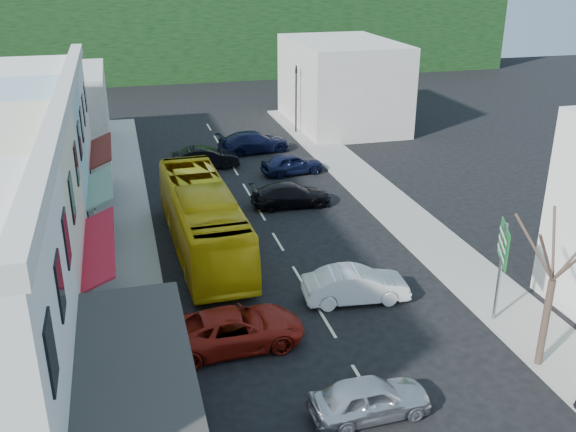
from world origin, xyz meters
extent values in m
plane|color=black|center=(0.00, 0.00, 0.00)|extent=(120.00, 120.00, 0.00)
cube|color=gray|center=(-7.50, 10.00, 0.07)|extent=(3.00, 52.00, 0.15)
cube|color=gray|center=(7.50, 10.00, 0.07)|extent=(3.00, 52.00, 0.15)
cube|color=#5D1D16|center=(-8.40, -5.50, 3.05)|extent=(1.30, 7.65, 0.08)
cube|color=#B3192C|center=(-8.40, 3.00, 3.05)|extent=(1.30, 6.80, 0.08)
cube|color=#94B4BD|center=(-12.50, 10.00, 4.00)|extent=(7.00, 6.00, 8.00)
cube|color=#195926|center=(-8.40, 10.00, 3.05)|extent=(1.30, 5.10, 0.08)
cube|color=silver|center=(-12.50, 16.50, 4.00)|extent=(7.00, 7.00, 8.00)
cube|color=#5D1D16|center=(-8.40, 16.50, 3.05)|extent=(1.30, 5.95, 0.08)
cube|color=#B7B2A8|center=(-12.00, 27.00, 3.00)|extent=(8.00, 10.00, 6.00)
cube|color=#B7B2A8|center=(11.00, 30.00, 3.50)|extent=(8.00, 12.00, 7.00)
cube|color=black|center=(0.00, 64.00, 6.00)|extent=(80.00, 24.00, 12.00)
imported|color=yellow|center=(-3.75, 8.07, 1.55)|extent=(2.87, 11.67, 3.10)
imported|color=silver|center=(-0.41, -5.54, 0.70)|extent=(4.46, 1.94, 1.40)
imported|color=white|center=(1.71, 1.41, 0.70)|extent=(4.55, 2.21, 1.40)
imported|color=maroon|center=(-3.80, -0.62, 0.70)|extent=(4.68, 2.11, 1.40)
imported|color=black|center=(1.96, 12.66, 0.70)|extent=(4.56, 1.99, 1.40)
imported|color=black|center=(3.53, 18.25, 0.70)|extent=(4.59, 2.33, 1.40)
imported|color=black|center=(-1.84, 20.94, 0.70)|extent=(4.40, 1.81, 1.40)
imported|color=black|center=(2.15, 23.84, 0.70)|extent=(4.69, 2.37, 1.40)
imported|color=black|center=(-8.50, 0.19, 1.00)|extent=(0.58, 0.70, 1.70)
camera|label=1|loc=(-7.08, -20.70, 13.51)|focal=40.00mm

